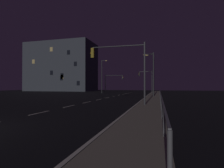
{
  "coord_description": "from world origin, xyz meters",
  "views": [
    {
      "loc": [
        7.78,
        -4.97,
        1.81
      ],
      "look_at": [
        -1.11,
        27.75,
        2.24
      ],
      "focal_mm": 27.64,
      "sensor_mm": 36.0,
      "label": 1
    }
  ],
  "objects": [
    {
      "name": "traffic_light_near_left",
      "position": [
        -3.89,
        39.53,
        3.54
      ],
      "size": [
        4.97,
        0.71,
        4.94
      ],
      "color": "#2D3033",
      "rests_on": "ground"
    },
    {
      "name": "sidewalk_right",
      "position": [
        6.99,
        17.5,
        0.07
      ],
      "size": [
        2.24,
        77.0,
        0.14
      ],
      "primitive_type": "cube",
      "color": "gray",
      "rests_on": "ground"
    },
    {
      "name": "traffic_light_overhead_east",
      "position": [
        4.31,
        10.7,
        4.19
      ],
      "size": [
        5.27,
        0.39,
        5.66
      ],
      "color": "#38383D",
      "rests_on": "sidewalk_right"
    },
    {
      "name": "barrier_fence",
      "position": [
        7.96,
        11.74,
        0.88
      ],
      "size": [
        0.09,
        27.57,
        0.98
      ],
      "color": "#59595E",
      "rests_on": "sidewalk_right"
    },
    {
      "name": "lane_edge_line",
      "position": [
        5.62,
        22.5,
        0.01
      ],
      "size": [
        0.14,
        53.0,
        0.01
      ],
      "color": "silver",
      "rests_on": "ground"
    },
    {
      "name": "building_distant",
      "position": [
        -28.27,
        53.78,
        9.06
      ],
      "size": [
        25.2,
        12.45,
        18.11
      ],
      "color": "#3D424C",
      "rests_on": "ground"
    },
    {
      "name": "street_lamp_mid_block",
      "position": [
        6.74,
        24.05,
        4.46
      ],
      "size": [
        1.51,
        1.34,
        7.19
      ],
      "color": "#2D3033",
      "rests_on": "sidewalk_right"
    },
    {
      "name": "lane_markings_center",
      "position": [
        0.0,
        21.0,
        0.01
      ],
      "size": [
        0.14,
        50.0,
        0.01
      ],
      "color": "silver",
      "rests_on": "ground"
    },
    {
      "name": "street_lamp_corner",
      "position": [
        6.64,
        26.39,
        4.63
      ],
      "size": [
        1.92,
        0.8,
        7.5
      ],
      "color": "#2D3033",
      "rests_on": "sidewalk_right"
    },
    {
      "name": "ground_plane",
      "position": [
        0.0,
        17.5,
        0.0
      ],
      "size": [
        112.0,
        112.0,
        0.0
      ],
      "primitive_type": "plane",
      "color": "black",
      "rests_on": "ground"
    },
    {
      "name": "traffic_light_far_center",
      "position": [
        5.02,
        34.54,
        3.79
      ],
      "size": [
        3.13,
        0.6,
        5.23
      ],
      "color": "#38383D",
      "rests_on": "sidewalk_right"
    },
    {
      "name": "street_lamp_across_street",
      "position": [
        -6.0,
        36.55,
        4.96
      ],
      "size": [
        1.58,
        0.45,
        8.46
      ],
      "color": "#2D3033",
      "rests_on": "ground"
    }
  ]
}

